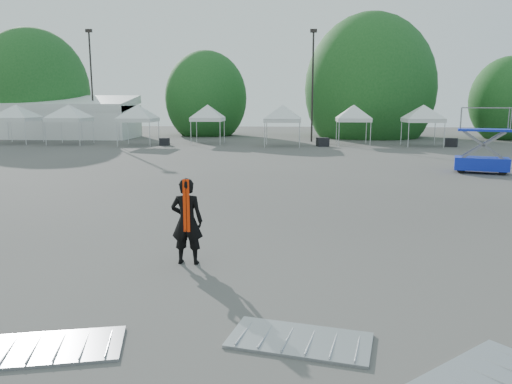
{
  "coord_description": "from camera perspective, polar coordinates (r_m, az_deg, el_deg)",
  "views": [
    {
      "loc": [
        1.58,
        -13.43,
        3.54
      ],
      "look_at": [
        0.6,
        -1.08,
        1.3
      ],
      "focal_mm": 35.0,
      "sensor_mm": 36.0,
      "label": 1
    }
  ],
  "objects": [
    {
      "name": "light_pole_east",
      "position": [
        45.5,
        6.49,
        12.67
      ],
      "size": [
        0.6,
        0.25,
        9.8
      ],
      "color": "black",
      "rests_on": "ground"
    },
    {
      "name": "tent_e",
      "position": [
        40.72,
        3.08,
        9.56
      ],
      "size": [
        4.18,
        4.18,
        3.88
      ],
      "color": "silver",
      "rests_on": "ground"
    },
    {
      "name": "tent_b",
      "position": [
        45.36,
        -20.64,
        8.99
      ],
      "size": [
        4.35,
        4.35,
        3.88
      ],
      "color": "silver",
      "rests_on": "ground"
    },
    {
      "name": "tree_mid_w",
      "position": [
        54.29,
        -5.71,
        10.61
      ],
      "size": [
        4.16,
        4.16,
        6.33
      ],
      "color": "#382314",
      "rests_on": "ground"
    },
    {
      "name": "barrier_mid",
      "position": [
        7.81,
        5.02,
        -16.47
      ],
      "size": [
        2.27,
        1.46,
        0.07
      ],
      "rotation": [
        0.0,
        0.0,
        -0.21
      ],
      "color": "#A5A8AD",
      "rests_on": "ground"
    },
    {
      "name": "barrier_left",
      "position": [
        8.15,
        -22.71,
        -16.09
      ],
      "size": [
        2.3,
        1.53,
        0.07
      ],
      "rotation": [
        0.0,
        0.0,
        0.24
      ],
      "color": "#A5A8AD",
      "rests_on": "ground"
    },
    {
      "name": "crate_east",
      "position": [
        43.1,
        21.43,
        5.29
      ],
      "size": [
        1.09,
        0.99,
        0.69
      ],
      "primitive_type": "cube",
      "rotation": [
        0.0,
        0.0,
        -0.42
      ],
      "color": "black",
      "rests_on": "ground"
    },
    {
      "name": "crate_west",
      "position": [
        42.07,
        -10.41,
        5.68
      ],
      "size": [
        0.87,
        0.72,
        0.62
      ],
      "primitive_type": "cube",
      "rotation": [
        0.0,
        0.0,
        0.12
      ],
      "color": "black",
      "rests_on": "ground"
    },
    {
      "name": "tree_mid_e",
      "position": [
        52.97,
        12.86,
        11.41
      ],
      "size": [
        5.12,
        5.12,
        7.79
      ],
      "color": "#382314",
      "rests_on": "ground"
    },
    {
      "name": "tree_far_e",
      "position": [
        54.41,
        26.97,
        9.25
      ],
      "size": [
        3.84,
        3.84,
        5.84
      ],
      "color": "#382314",
      "rests_on": "ground"
    },
    {
      "name": "light_pole_west",
      "position": [
        51.37,
        -18.29,
        12.23
      ],
      "size": [
        0.6,
        0.25,
        10.3
      ],
      "color": "black",
      "rests_on": "ground"
    },
    {
      "name": "tent_a",
      "position": [
        48.08,
        -25.74,
        8.67
      ],
      "size": [
        4.47,
        4.47,
        3.88
      ],
      "color": "silver",
      "rests_on": "ground"
    },
    {
      "name": "tent_c",
      "position": [
        42.63,
        -13.4,
        9.33
      ],
      "size": [
        4.08,
        4.08,
        3.88
      ],
      "color": "silver",
      "rests_on": "ground"
    },
    {
      "name": "scissor_lift",
      "position": [
        27.53,
        24.55,
        5.4
      ],
      "size": [
        2.79,
        1.93,
        3.28
      ],
      "rotation": [
        0.0,
        0.0,
        -0.28
      ],
      "color": "#0D24AE",
      "rests_on": "ground"
    },
    {
      "name": "man",
      "position": [
        11.06,
        -7.9,
        -3.31
      ],
      "size": [
        0.71,
        0.48,
        1.93
      ],
      "rotation": [
        0.0,
        0.0,
        3.12
      ],
      "color": "black",
      "rests_on": "ground"
    },
    {
      "name": "tent_g",
      "position": [
        42.88,
        18.6,
        9.08
      ],
      "size": [
        4.18,
        4.18,
        3.88
      ],
      "color": "silver",
      "rests_on": "ground"
    },
    {
      "name": "crate_mid",
      "position": [
        40.8,
        7.63,
        5.68
      ],
      "size": [
        1.07,
        0.94,
        0.71
      ],
      "primitive_type": "cube",
      "rotation": [
        0.0,
        0.0,
        0.3
      ],
      "color": "black",
      "rests_on": "ground"
    },
    {
      "name": "ground",
      "position": [
        13.98,
        -2.11,
        -4.42
      ],
      "size": [
        120.0,
        120.0,
        0.0
      ],
      "primitive_type": "plane",
      "color": "#474442",
      "rests_on": "ground"
    },
    {
      "name": "tent_d",
      "position": [
        43.07,
        -5.56,
        9.56
      ],
      "size": [
        3.76,
        3.76,
        3.88
      ],
      "color": "silver",
      "rests_on": "ground"
    },
    {
      "name": "marquee",
      "position": [
        53.89,
        -21.61,
        7.87
      ],
      "size": [
        15.0,
        6.25,
        4.23
      ],
      "color": "white",
      "rests_on": "ground"
    },
    {
      "name": "tent_f",
      "position": [
        42.5,
        11.11,
        9.41
      ],
      "size": [
        3.85,
        3.85,
        3.88
      ],
      "color": "silver",
      "rests_on": "ground"
    },
    {
      "name": "tree_far_w",
      "position": [
        58.37,
        -24.06,
        10.36
      ],
      "size": [
        4.8,
        4.8,
        7.3
      ],
      "color": "#382314",
      "rests_on": "ground"
    }
  ]
}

